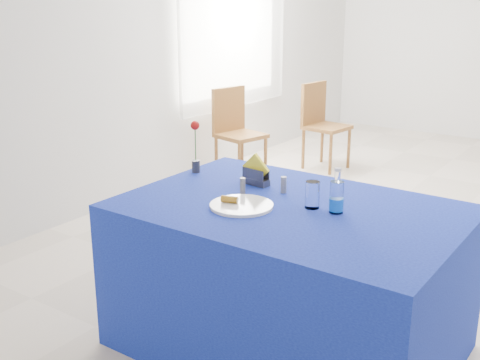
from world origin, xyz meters
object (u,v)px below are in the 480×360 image
object	(u,v)px
plate	(241,206)
chair_win_b	(321,119)
blue_table	(289,278)
chair_win_a	(235,127)
water_bottle	(337,198)

from	to	relation	value
plate	chair_win_b	world-z (taller)	chair_win_b
blue_table	chair_win_a	bearing A→B (deg)	130.62
blue_table	water_bottle	xyz separation A→B (m)	(0.22, 0.04, 0.45)
water_bottle	chair_win_a	xyz separation A→B (m)	(-2.17, 2.23, -0.32)
blue_table	chair_win_b	world-z (taller)	chair_win_b
plate	water_bottle	distance (m)	0.45
chair_win_a	chair_win_b	bearing A→B (deg)	-17.92
chair_win_b	plate	bearing A→B (deg)	-151.43
plate	water_bottle	xyz separation A→B (m)	(0.40, 0.19, 0.06)
chair_win_a	chair_win_b	xyz separation A→B (m)	(0.49, 0.82, -0.00)
blue_table	water_bottle	distance (m)	0.50
plate	chair_win_a	bearing A→B (deg)	126.12
blue_table	water_bottle	world-z (taller)	water_bottle
blue_table	chair_win_a	xyz separation A→B (m)	(-1.95, 2.27, 0.13)
chair_win_a	chair_win_b	size ratio (longest dim) A/B	1.01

